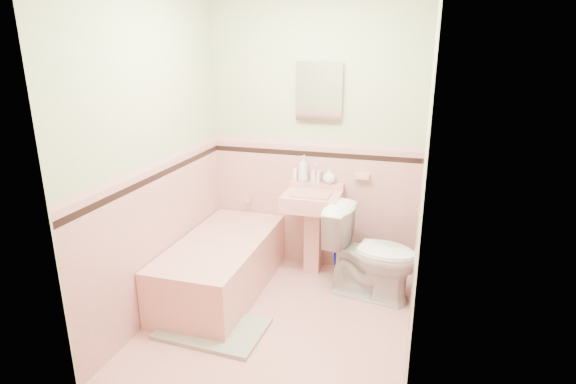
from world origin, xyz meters
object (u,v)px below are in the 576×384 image
(soap_bottle_mid, at_px, (317,174))
(bucket, at_px, (346,267))
(medicine_cabinet, at_px, (319,91))
(shoe, at_px, (207,321))
(bathtub, at_px, (222,267))
(sink, at_px, (311,234))
(toilet, at_px, (372,253))
(soap_bottle_left, at_px, (303,168))
(soap_bottle_right, at_px, (329,176))

(soap_bottle_mid, height_order, bucket, soap_bottle_mid)
(medicine_cabinet, distance_m, shoe, 2.18)
(medicine_cabinet, relative_size, shoe, 3.15)
(bucket, bearing_deg, bathtub, -153.10)
(sink, distance_m, toilet, 0.64)
(sink, xyz_separation_m, bucket, (0.34, -0.01, -0.28))
(medicine_cabinet, relative_size, soap_bottle_left, 1.76)
(soap_bottle_left, distance_m, toilet, 1.02)
(sink, distance_m, shoe, 1.29)
(shoe, bearing_deg, sink, 81.13)
(soap_bottle_left, xyz_separation_m, soap_bottle_right, (0.25, 0.00, -0.05))
(sink, height_order, soap_bottle_mid, soap_bottle_mid)
(soap_bottle_mid, relative_size, shoe, 1.21)
(sink, xyz_separation_m, medicine_cabinet, (0.00, 0.21, 1.30))
(soap_bottle_right, bearing_deg, soap_bottle_left, 180.00)
(bucket, bearing_deg, toilet, -42.71)
(shoe, bearing_deg, bucket, 68.60)
(soap_bottle_right, bearing_deg, medicine_cabinet, 165.83)
(soap_bottle_mid, bearing_deg, bathtub, -133.60)
(bucket, bearing_deg, sink, 177.51)
(bucket, bearing_deg, medicine_cabinet, 146.24)
(medicine_cabinet, relative_size, toilet, 0.56)
(sink, height_order, shoe, sink)
(bathtub, distance_m, sink, 0.88)
(bathtub, relative_size, soap_bottle_right, 9.89)
(soap_bottle_mid, distance_m, shoe, 1.66)
(soap_bottle_mid, bearing_deg, soap_bottle_left, 180.00)
(medicine_cabinet, xyz_separation_m, bucket, (0.34, -0.22, -1.58))
(soap_bottle_mid, xyz_separation_m, toilet, (0.59, -0.43, -0.55))
(bathtub, bearing_deg, soap_bottle_right, 41.63)
(soap_bottle_mid, bearing_deg, shoe, -113.30)
(shoe, bearing_deg, bathtub, 119.71)
(bathtub, xyz_separation_m, toilet, (1.27, 0.28, 0.17))
(medicine_cabinet, bearing_deg, soap_bottle_left, -167.23)
(soap_bottle_mid, xyz_separation_m, soap_bottle_right, (0.12, 0.00, -0.01))
(soap_bottle_right, height_order, toilet, soap_bottle_right)
(bathtub, height_order, medicine_cabinet, medicine_cabinet)
(bathtub, height_order, shoe, bathtub)
(soap_bottle_left, bearing_deg, toilet, -30.67)
(soap_bottle_right, height_order, shoe, soap_bottle_right)
(sink, height_order, toilet, sink)
(soap_bottle_left, height_order, soap_bottle_right, soap_bottle_left)
(shoe, bearing_deg, medicine_cabinet, 84.91)
(medicine_cabinet, height_order, bucket, medicine_cabinet)
(sink, distance_m, soap_bottle_right, 0.58)
(medicine_cabinet, xyz_separation_m, soap_bottle_right, (0.12, -0.03, -0.76))
(soap_bottle_left, relative_size, shoe, 1.79)
(bathtub, xyz_separation_m, shoe, (0.12, -0.58, -0.17))
(sink, bearing_deg, soap_bottle_mid, 91.23)
(sink, xyz_separation_m, soap_bottle_left, (-0.13, 0.18, 0.58))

